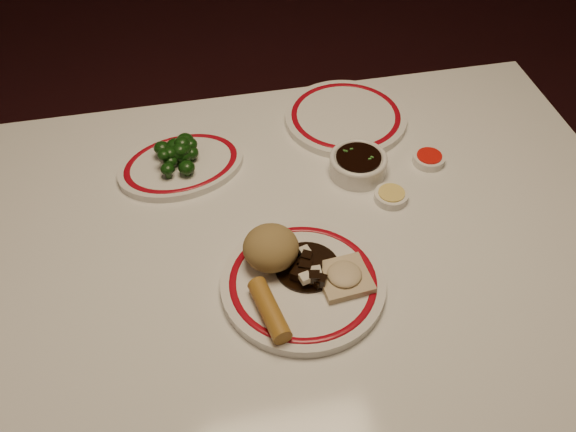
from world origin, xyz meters
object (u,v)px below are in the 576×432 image
Objects in this scene: broccoli_plate at (181,165)px; soy_bowl at (358,165)px; dining_table at (316,267)px; fried_wonton at (344,276)px; stirfry_heap at (304,265)px; spring_roll at (269,310)px; broccoli_pile at (179,152)px; main_plate at (303,284)px; rice_mound at (271,248)px.

soy_bowl reaches higher than broccoli_plate.
dining_table is at bearing -45.72° from broccoli_plate.
stirfry_heap reaches higher than fried_wonton.
broccoli_plate is at bearing 119.12° from stirfry_heap.
spring_roll is 0.42m from broccoli_pile.
main_plate reaches higher than broccoli_plate.
rice_mound is at bearing 129.42° from main_plate.
stirfry_heap is at bearing -124.61° from soy_bowl.
broccoli_plate is at bearing 93.70° from spring_roll.
broccoli_pile reaches higher than spring_roll.
broccoli_plate is at bearing -73.95° from broccoli_pile.
broccoli_pile is (-0.10, 0.40, 0.01)m from spring_roll.
stirfry_heap reaches higher than main_plate.
broccoli_pile is at bearing 93.72° from spring_roll.
soy_bowl is at bearing 43.84° from rice_mound.
soy_bowl is (0.11, 0.14, 0.11)m from dining_table.
fried_wonton is (0.01, -0.13, 0.12)m from dining_table.
dining_table is 0.18m from rice_mound.
stirfry_heap reaches higher than broccoli_plate.
fried_wonton and soy_bowl have the same top height.
stirfry_heap is 0.38× the size of broccoli_plate.
broccoli_pile is (-0.22, 0.23, 0.13)m from dining_table.
fried_wonton reaches higher than broccoli_plate.
rice_mound is at bearing 149.14° from fried_wonton.
spring_roll is 1.02× the size of soy_bowl.
soy_bowl is (0.16, 0.23, -0.01)m from stirfry_heap.
rice_mound is 0.85× the size of stirfry_heap.
main_plate is at bearing -63.53° from broccoli_plate.
stirfry_heap is (0.01, 0.02, 0.02)m from main_plate.
main_plate is 0.07m from fried_wonton.
fried_wonton is (0.07, -0.01, 0.02)m from main_plate.
dining_table is at bearing 63.12° from stirfry_heap.
stirfry_heap is at bearing -30.47° from rice_mound.
rice_mound reaches higher than broccoli_pile.
spring_roll reaches higher than dining_table.
main_plate is 2.58× the size of spring_roll.
stirfry_heap reaches higher than dining_table.
soy_bowl is at bearing 56.68° from main_plate.
stirfry_heap is at bearing -116.88° from dining_table.
dining_table is 0.21m from soy_bowl.
soy_bowl is (0.17, 0.26, 0.01)m from main_plate.
soy_bowl is (0.23, 0.31, -0.01)m from spring_roll.
broccoli_pile reaches higher than stirfry_heap.
stirfry_heap is 0.28m from soy_bowl.
broccoli_plate is 0.03m from broccoli_pile.
stirfry_heap is 0.37m from broccoli_pile.
fried_wonton is 0.43m from broccoli_pile.
broccoli_plate is 0.35m from soy_bowl.
fried_wonton is at bearing -10.90° from main_plate.
spring_roll is at bearing -133.04° from stirfry_heap.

